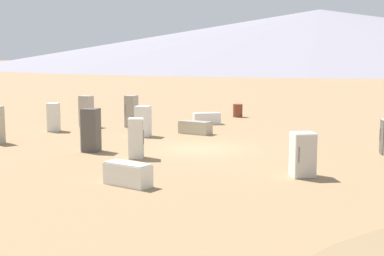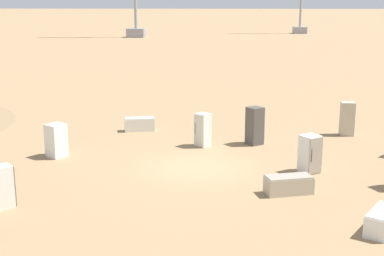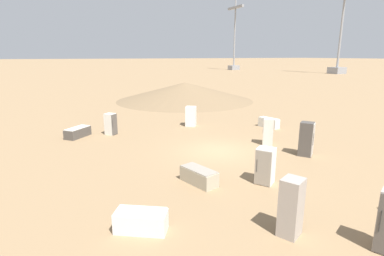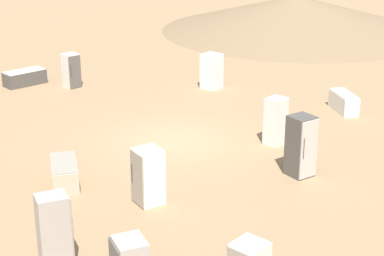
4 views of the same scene
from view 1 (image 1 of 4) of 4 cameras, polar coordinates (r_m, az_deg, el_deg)
name	(u,v)px [view 1 (image 1 of 4)]	position (r m, az deg, el deg)	size (l,w,h in m)	color
ground_plane	(200,149)	(24.10, 0.90, -2.21)	(1000.00, 1000.00, 0.00)	#937551
mountain_ridge_0	(319,38)	(251.78, 13.41, 9.37)	(296.72, 296.72, 24.98)	gray
discarded_fridge_0	(195,127)	(28.66, 0.35, 0.05)	(1.88, 1.19, 0.68)	#B2A88E
discarded_fridge_1	(86,111)	(32.03, -11.20, 1.76)	(0.87, 0.86, 1.83)	#A89E93
discarded_fridge_2	(303,155)	(18.81, 11.74, -2.81)	(1.06, 1.06, 1.53)	white
discarded_fridge_3	(128,174)	(17.37, -6.86, -4.91)	(1.71, 0.96, 0.74)	silver
discarded_fridge_4	(207,119)	(32.67, 1.57, 1.02)	(1.43, 1.75, 0.70)	white
discarded_fridge_5	(54,117)	(30.55, -14.54, 1.13)	(0.91, 0.90, 1.57)	silver
discarded_fridge_6	(131,111)	(31.59, -6.49, 1.79)	(0.83, 0.90, 1.85)	#A89E93
discarded_fridge_7	(136,138)	(21.88, -5.98, -1.09)	(0.87, 0.87, 1.64)	silver
discarded_fridge_9	(91,130)	(23.68, -10.76, -0.22)	(0.98, 0.97, 1.88)	#4C4742
discarded_fridge_12	(143,121)	(27.83, -5.23, 0.73)	(0.99, 0.99, 1.58)	white
rusty_barrel	(238,111)	(36.66, 4.90, 1.86)	(0.65, 0.65, 0.89)	brown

